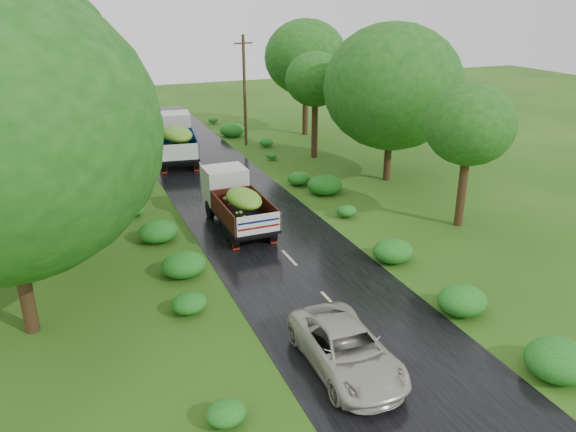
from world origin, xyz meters
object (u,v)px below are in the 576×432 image
truck_far (176,137)px  utility_pole (245,90)px  truck_near (236,199)px  car (346,349)px

truck_far → utility_pole: bearing=29.2°
utility_pole → truck_near: bearing=-113.7°
truck_far → car: truck_far is taller
truck_far → car: 24.78m
truck_near → truck_far: (-0.24, 12.78, 0.20)m
truck_far → car: bearing=-82.4°
car → utility_pole: utility_pole is taller
car → utility_pole: size_ratio=0.60×
car → utility_pole: bearing=79.1°
truck_far → utility_pole: (5.69, 2.23, 2.48)m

